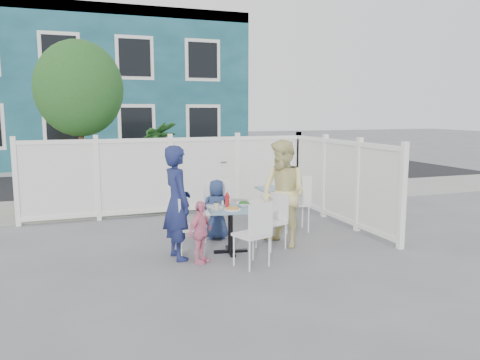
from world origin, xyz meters
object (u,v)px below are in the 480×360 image
object	(u,v)px
chair_left	(184,222)
toddler	(200,232)
chair_right	(274,217)
woman	(283,194)
utility_cabinet	(51,176)
chair_back	(218,205)
chair_near	(255,230)
spare_table	(276,196)
main_table	(230,218)
man	(177,203)
boy	(217,209)

from	to	relation	value
chair_left	toddler	size ratio (longest dim) A/B	1.02
chair_right	woman	xyz separation A→B (m)	(0.17, 0.05, 0.35)
utility_cabinet	chair_back	bearing A→B (deg)	-58.31
chair_left	chair_near	size ratio (longest dim) A/B	0.99
spare_table	chair_back	xyz separation A→B (m)	(-1.36, -0.68, 0.05)
main_table	man	xyz separation A→B (m)	(-0.81, -0.01, 0.29)
utility_cabinet	chair_near	distance (m)	5.97
man	chair_left	bearing A→B (deg)	-84.53
woman	toddler	bearing A→B (deg)	-95.52
spare_table	chair_near	bearing A→B (deg)	-119.79
chair_back	woman	distance (m)	1.18
spare_table	woman	world-z (taller)	woman
spare_table	chair_near	distance (m)	2.62
main_table	spare_table	xyz separation A→B (m)	(1.41, 1.51, -0.01)
chair_near	woman	xyz separation A→B (m)	(0.80, 0.84, 0.31)
spare_table	boy	xyz separation A→B (m)	(-1.38, -0.69, -0.03)
chair_near	utility_cabinet	bearing A→B (deg)	98.19
spare_table	chair_right	size ratio (longest dim) A/B	0.80
boy	toddler	bearing A→B (deg)	76.19
chair_near	chair_back	bearing A→B (deg)	72.29
toddler	woman	bearing A→B (deg)	-25.91
chair_back	toddler	bearing A→B (deg)	81.06
main_table	spare_table	size ratio (longest dim) A/B	1.10
chair_left	chair_back	xyz separation A→B (m)	(0.76, 0.82, 0.05)
spare_table	utility_cabinet	bearing A→B (deg)	143.99
chair_back	man	size ratio (longest dim) A/B	0.60
spare_table	man	bearing A→B (deg)	-145.59
chair_left	toddler	distance (m)	0.39
spare_table	toddler	world-z (taller)	toddler
spare_table	toddler	xyz separation A→B (m)	(-1.97, -1.84, -0.08)
spare_table	chair_left	size ratio (longest dim) A/B	0.75
man	boy	bearing A→B (deg)	-53.69
chair_right	boy	size ratio (longest dim) A/B	0.85
chair_left	woman	bearing A→B (deg)	90.65
chair_back	man	distance (m)	1.23
chair_left	chair_near	distance (m)	1.13
utility_cabinet	man	size ratio (longest dim) A/B	0.85
utility_cabinet	chair_right	bearing A→B (deg)	-57.63
main_table	chair_back	xyz separation A→B (m)	(0.05, 0.83, 0.04)
chair_back	man	bearing A→B (deg)	63.04
chair_right	chair_back	distance (m)	1.07
utility_cabinet	boy	distance (m)	4.58
main_table	utility_cabinet	bearing A→B (deg)	120.99
toddler	main_table	bearing A→B (deg)	-10.80
toddler	chair_back	bearing A→B (deg)	21.06
boy	man	bearing A→B (deg)	57.94
utility_cabinet	chair_right	size ratio (longest dim) A/B	1.65
chair_left	man	bearing A→B (deg)	-77.68
man	utility_cabinet	bearing A→B (deg)	14.30
chair_right	woman	distance (m)	0.39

